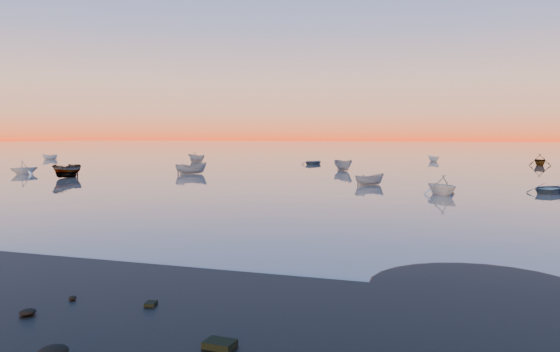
% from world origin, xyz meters
% --- Properties ---
extents(ground, '(600.00, 600.00, 0.00)m').
position_xyz_m(ground, '(0.00, 100.00, 0.00)').
color(ground, '#6B6059').
rests_on(ground, ground).
extents(mud_lobes, '(140.00, 6.00, 0.07)m').
position_xyz_m(mud_lobes, '(0.00, -1.00, 0.01)').
color(mud_lobes, black).
rests_on(mud_lobes, ground).
extents(moored_fleet, '(124.00, 58.00, 1.20)m').
position_xyz_m(moored_fleet, '(0.00, 53.00, 0.00)').
color(moored_fleet, beige).
rests_on(moored_fleet, ground).
extents(boat_near_center, '(3.89, 4.09, 1.38)m').
position_xyz_m(boat_near_center, '(-13.38, 39.77, 0.00)').
color(boat_near_center, slate).
rests_on(boat_near_center, ground).
extents(boat_near_right, '(3.69, 3.53, 1.23)m').
position_xyz_m(boat_near_right, '(16.68, 25.31, 0.00)').
color(boat_near_right, beige).
rests_on(boat_near_right, ground).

